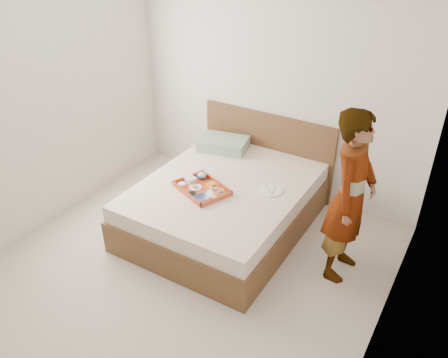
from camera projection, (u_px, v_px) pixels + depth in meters
The scene contains 18 objects.
ground at pixel (173, 282), 4.23m from camera, with size 3.50×4.00×0.01m, color beige.
wall_back at pixel (275, 84), 5.03m from camera, with size 3.50×0.01×2.60m, color silver.
wall_left at pixel (16, 112), 4.34m from camera, with size 0.01×4.00×2.60m, color silver.
wall_right at pixel (392, 228), 2.78m from camera, with size 0.01×4.00×2.60m, color silver.
bed at pixel (225, 205), 4.84m from camera, with size 1.65×2.00×0.53m, color brown.
headboard at pixel (267, 151), 5.45m from camera, with size 1.65×0.06×0.95m, color brown.
pillow at pixel (223, 144), 5.35m from camera, with size 0.55×0.37×0.13m, color #86AD8C.
tray at pixel (202, 188), 4.59m from camera, with size 0.53×0.39×0.05m, color #BB5025.
prawn_plate at pixel (216, 193), 4.51m from camera, with size 0.18×0.18×0.01m, color white.
navy_bowl_big at pixel (201, 199), 4.40m from camera, with size 0.15×0.15×0.04m, color navy.
sauce_dish at pixel (192, 194), 4.48m from camera, with size 0.08×0.08×0.03m, color black.
meat_plate at pixel (196, 187), 4.61m from camera, with size 0.13×0.13×0.01m, color white.
bread_plate at pixel (213, 186), 4.64m from camera, with size 0.13×0.13×0.01m, color orange.
salad_bowl at pixel (202, 176), 4.77m from camera, with size 0.12×0.12×0.04m, color navy.
plastic_tub at pixel (190, 179), 4.70m from camera, with size 0.11×0.09×0.05m, color silver.
cheese_round at pixel (182, 185), 4.63m from camera, with size 0.08×0.08×0.03m, color white.
dinner_plate at pixel (270, 190), 4.58m from camera, with size 0.24×0.24×0.01m, color white.
person at pixel (351, 197), 3.96m from camera, with size 0.59×0.39×1.63m, color silver.
Camera 1 is at (2.04, -2.44, 2.98)m, focal length 36.73 mm.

